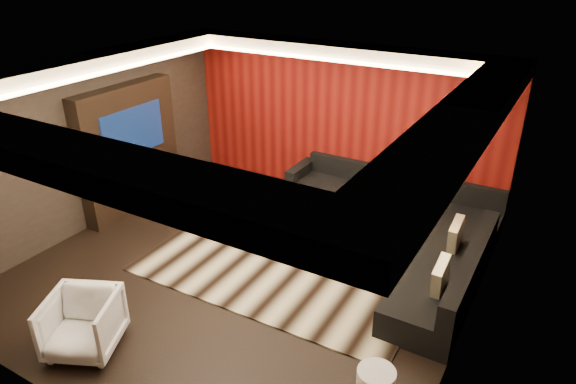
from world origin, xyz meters
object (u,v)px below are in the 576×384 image
Objects in this scene: coffee_table at (267,235)px; armchair at (83,324)px; drum_stool at (259,203)px; sectional_sofa at (407,227)px.

armchair is (-0.54, -3.08, 0.24)m from coffee_table.
drum_stool is 2.57m from sectional_sofa.
sectional_sofa is at bearing 8.11° from drum_stool.
sectional_sofa reaches higher than coffee_table.
drum_stool is 3.83m from armchair.
armchair is at bearing -88.49° from drum_stool.
drum_stool is at bearing -171.89° from sectional_sofa.
sectional_sofa is (2.44, 4.19, -0.09)m from armchair.
armchair is at bearing -99.95° from coffee_table.
sectional_sofa reaches higher than armchair.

